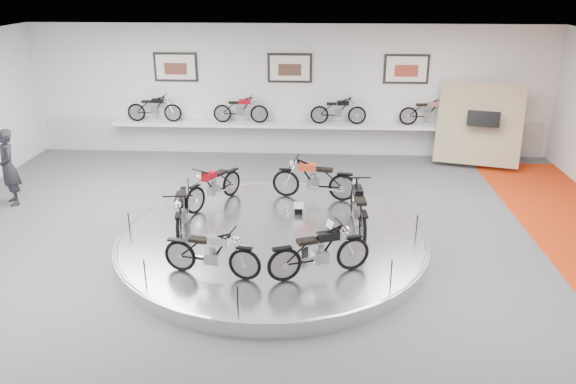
# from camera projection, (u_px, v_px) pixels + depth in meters

# --- Properties ---
(floor) EXTENTS (16.00, 16.00, 0.00)m
(floor) POSITION_uv_depth(u_px,v_px,m) (271.00, 254.00, 11.46)
(floor) COLOR #4D4D4F
(floor) RESTS_ON ground
(ceiling) EXTENTS (16.00, 16.00, 0.00)m
(ceiling) POSITION_uv_depth(u_px,v_px,m) (269.00, 55.00, 10.02)
(ceiling) COLOR white
(ceiling) RESTS_ON wall_back
(wall_back) EXTENTS (16.00, 0.00, 16.00)m
(wall_back) POSITION_uv_depth(u_px,v_px,m) (290.00, 91.00, 17.26)
(wall_back) COLOR white
(wall_back) RESTS_ON floor
(dado_band) EXTENTS (15.68, 0.04, 1.10)m
(dado_band) POSITION_uv_depth(u_px,v_px,m) (290.00, 137.00, 17.76)
(dado_band) COLOR #BCBCBA
(dado_band) RESTS_ON floor
(display_platform) EXTENTS (6.40, 6.40, 0.30)m
(display_platform) POSITION_uv_depth(u_px,v_px,m) (272.00, 241.00, 11.69)
(display_platform) COLOR silver
(display_platform) RESTS_ON floor
(platform_rim) EXTENTS (6.40, 6.40, 0.10)m
(platform_rim) POSITION_uv_depth(u_px,v_px,m) (272.00, 236.00, 11.65)
(platform_rim) COLOR #B2B2BA
(platform_rim) RESTS_ON display_platform
(shelf) EXTENTS (11.00, 0.55, 0.10)m
(shelf) POSITION_uv_depth(u_px,v_px,m) (289.00, 125.00, 17.34)
(shelf) COLOR silver
(shelf) RESTS_ON wall_back
(poster_left) EXTENTS (1.35, 0.06, 0.88)m
(poster_left) POSITION_uv_depth(u_px,v_px,m) (176.00, 67.00, 17.15)
(poster_left) COLOR silver
(poster_left) RESTS_ON wall_back
(poster_center) EXTENTS (1.35, 0.06, 0.88)m
(poster_center) POSITION_uv_depth(u_px,v_px,m) (290.00, 68.00, 16.97)
(poster_center) COLOR silver
(poster_center) RESTS_ON wall_back
(poster_right) EXTENTS (1.35, 0.06, 0.88)m
(poster_right) POSITION_uv_depth(u_px,v_px,m) (406.00, 69.00, 16.78)
(poster_right) COLOR silver
(poster_right) RESTS_ON wall_back
(display_panel) EXTENTS (2.56, 1.52, 2.30)m
(display_panel) POSITION_uv_depth(u_px,v_px,m) (479.00, 124.00, 16.39)
(display_panel) COLOR tan
(display_panel) RESTS_ON floor
(shelf_bike_a) EXTENTS (1.22, 0.43, 0.73)m
(shelf_bike_a) POSITION_uv_depth(u_px,v_px,m) (154.00, 110.00, 17.41)
(shelf_bike_a) COLOR black
(shelf_bike_a) RESTS_ON shelf
(shelf_bike_b) EXTENTS (1.22, 0.43, 0.73)m
(shelf_bike_b) POSITION_uv_depth(u_px,v_px,m) (241.00, 111.00, 17.27)
(shelf_bike_b) COLOR #9B0813
(shelf_bike_b) RESTS_ON shelf
(shelf_bike_c) EXTENTS (1.22, 0.43, 0.73)m
(shelf_bike_c) POSITION_uv_depth(u_px,v_px,m) (338.00, 112.00, 17.11)
(shelf_bike_c) COLOR black
(shelf_bike_c) RESTS_ON shelf
(shelf_bike_d) EXTENTS (1.22, 0.43, 0.73)m
(shelf_bike_d) POSITION_uv_depth(u_px,v_px,m) (428.00, 114.00, 16.97)
(shelf_bike_d) COLOR #BCBBC0
(shelf_bike_d) RESTS_ON shelf
(bike_a) EXTENTS (0.75, 1.81, 1.04)m
(bike_a) POSITION_uv_depth(u_px,v_px,m) (358.00, 207.00, 11.65)
(bike_a) COLOR black
(bike_a) RESTS_ON display_platform
(bike_b) EXTENTS (1.80, 0.88, 1.01)m
(bike_b) POSITION_uv_depth(u_px,v_px,m) (314.00, 179.00, 13.33)
(bike_b) COLOR red
(bike_b) RESTS_ON display_platform
(bike_c) EXTENTS (1.31, 1.69, 0.96)m
(bike_c) POSITION_uv_depth(u_px,v_px,m) (214.00, 185.00, 13.01)
(bike_c) COLOR #9B0813
(bike_c) RESTS_ON display_platform
(bike_d) EXTENTS (0.87, 1.78, 1.00)m
(bike_d) POSITION_uv_depth(u_px,v_px,m) (181.00, 210.00, 11.55)
(bike_d) COLOR black
(bike_d) RESTS_ON display_platform
(bike_e) EXTENTS (1.63, 0.85, 0.91)m
(bike_e) POSITION_uv_depth(u_px,v_px,m) (212.00, 252.00, 9.90)
(bike_e) COLOR #BCBBC0
(bike_e) RESTS_ON display_platform
(bike_f) EXTENTS (1.74, 1.15, 0.96)m
(bike_f) POSITION_uv_depth(u_px,v_px,m) (319.00, 251.00, 9.89)
(bike_f) COLOR black
(bike_f) RESTS_ON display_platform
(visitor) EXTENTS (0.79, 0.82, 1.90)m
(visitor) POSITION_uv_depth(u_px,v_px,m) (8.00, 167.00, 13.68)
(visitor) COLOR black
(visitor) RESTS_ON floor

